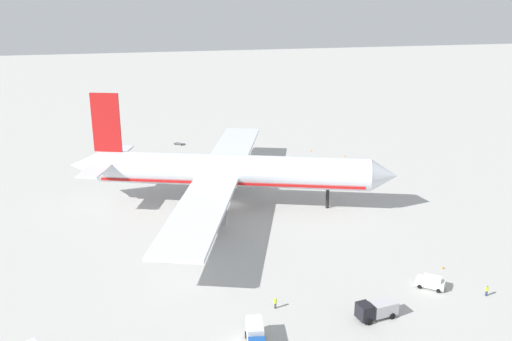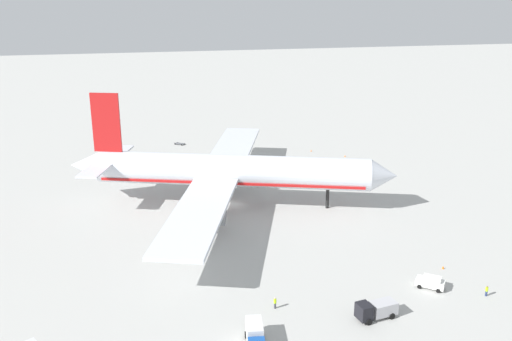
{
  "view_description": "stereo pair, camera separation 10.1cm",
  "coord_description": "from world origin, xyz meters",
  "px_view_note": "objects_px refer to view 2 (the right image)",
  "views": [
    {
      "loc": [
        -19.38,
        -110.05,
        44.12
      ],
      "look_at": [
        5.77,
        3.24,
        6.09
      ],
      "focal_mm": 39.46,
      "sensor_mm": 36.0,
      "label": 1
    },
    {
      "loc": [
        -19.28,
        -110.08,
        44.12
      ],
      "look_at": [
        5.77,
        3.24,
        6.09
      ],
      "focal_mm": 39.46,
      "sensor_mm": 36.0,
      "label": 2
    }
  ],
  "objects_px": {
    "traffic_cone_1": "(311,151)",
    "service_truck_0": "(376,309)",
    "service_truck_2": "(255,336)",
    "ground_worker_1": "(275,303)",
    "traffic_cone_2": "(345,156)",
    "service_van": "(431,282)",
    "traffic_cone_0": "(443,267)",
    "airliner": "(226,172)",
    "baggage_cart_0": "(180,144)",
    "ground_worker_2": "(487,291)"
  },
  "relations": [
    {
      "from": "airliner",
      "to": "ground_worker_1",
      "type": "distance_m",
      "value": 42.36
    },
    {
      "from": "service_truck_2",
      "to": "traffic_cone_2",
      "type": "distance_m",
      "value": 88.16
    },
    {
      "from": "airliner",
      "to": "traffic_cone_0",
      "type": "xyz_separation_m",
      "value": [
        29.8,
        -36.27,
        -7.02
      ]
    },
    {
      "from": "ground_worker_1",
      "to": "ground_worker_2",
      "type": "bearing_deg",
      "value": -6.33
    },
    {
      "from": "service_truck_2",
      "to": "baggage_cart_0",
      "type": "bearing_deg",
      "value": 90.45
    },
    {
      "from": "service_van",
      "to": "airliner",
      "type": "bearing_deg",
      "value": 120.72
    },
    {
      "from": "traffic_cone_1",
      "to": "service_truck_0",
      "type": "bearing_deg",
      "value": -101.64
    },
    {
      "from": "ground_worker_1",
      "to": "traffic_cone_2",
      "type": "height_order",
      "value": "ground_worker_1"
    },
    {
      "from": "airliner",
      "to": "ground_worker_2",
      "type": "xyz_separation_m",
      "value": [
        31.65,
        -45.39,
        -6.45
      ]
    },
    {
      "from": "ground_worker_1",
      "to": "ground_worker_2",
      "type": "relative_size",
      "value": 1.05
    },
    {
      "from": "baggage_cart_0",
      "to": "ground_worker_2",
      "type": "bearing_deg",
      "value": -68.64
    },
    {
      "from": "baggage_cart_0",
      "to": "traffic_cone_2",
      "type": "xyz_separation_m",
      "value": [
        42.89,
        -22.34,
        0.01
      ]
    },
    {
      "from": "service_truck_0",
      "to": "traffic_cone_2",
      "type": "relative_size",
      "value": 11.21
    },
    {
      "from": "service_truck_0",
      "to": "ground_worker_2",
      "type": "relative_size",
      "value": 3.7
    },
    {
      "from": "ground_worker_2",
      "to": "service_van",
      "type": "bearing_deg",
      "value": 150.72
    },
    {
      "from": "baggage_cart_0",
      "to": "service_van",
      "type": "bearing_deg",
      "value": -71.68
    },
    {
      "from": "service_truck_2",
      "to": "ground_worker_1",
      "type": "xyz_separation_m",
      "value": [
        4.71,
        8.05,
        -0.62
      ]
    },
    {
      "from": "traffic_cone_0",
      "to": "traffic_cone_1",
      "type": "height_order",
      "value": "same"
    },
    {
      "from": "ground_worker_2",
      "to": "traffic_cone_0",
      "type": "distance_m",
      "value": 9.32
    },
    {
      "from": "baggage_cart_0",
      "to": "ground_worker_1",
      "type": "height_order",
      "value": "ground_worker_1"
    },
    {
      "from": "service_truck_0",
      "to": "ground_worker_1",
      "type": "relative_size",
      "value": 3.52
    },
    {
      "from": "service_van",
      "to": "traffic_cone_1",
      "type": "relative_size",
      "value": 8.1
    },
    {
      "from": "baggage_cart_0",
      "to": "ground_worker_2",
      "type": "xyz_separation_m",
      "value": [
        37.26,
        -95.25,
        0.58
      ]
    },
    {
      "from": "traffic_cone_0",
      "to": "ground_worker_1",
      "type": "bearing_deg",
      "value": -169.4
    },
    {
      "from": "service_van",
      "to": "ground_worker_2",
      "type": "relative_size",
      "value": 2.67
    },
    {
      "from": "traffic_cone_0",
      "to": "baggage_cart_0",
      "type": "bearing_deg",
      "value": 112.35
    },
    {
      "from": "airliner",
      "to": "ground_worker_1",
      "type": "bearing_deg",
      "value": -90.16
    },
    {
      "from": "baggage_cart_0",
      "to": "ground_worker_1",
      "type": "bearing_deg",
      "value": -86.57
    },
    {
      "from": "ground_worker_1",
      "to": "traffic_cone_2",
      "type": "bearing_deg",
      "value": 61.68
    },
    {
      "from": "ground_worker_2",
      "to": "traffic_cone_2",
      "type": "relative_size",
      "value": 3.03
    },
    {
      "from": "ground_worker_2",
      "to": "traffic_cone_0",
      "type": "height_order",
      "value": "ground_worker_2"
    },
    {
      "from": "ground_worker_2",
      "to": "traffic_cone_1",
      "type": "distance_m",
      "value": 79.95
    },
    {
      "from": "service_truck_2",
      "to": "service_van",
      "type": "xyz_separation_m",
      "value": [
        29.46,
        8.47,
        -0.48
      ]
    },
    {
      "from": "airliner",
      "to": "service_van",
      "type": "bearing_deg",
      "value": -59.28
    },
    {
      "from": "service_truck_0",
      "to": "service_van",
      "type": "distance_m",
      "value": 13.04
    },
    {
      "from": "service_truck_0",
      "to": "traffic_cone_2",
      "type": "distance_m",
      "value": 78.71
    },
    {
      "from": "ground_worker_1",
      "to": "service_truck_0",
      "type": "bearing_deg",
      "value": -22.63
    },
    {
      "from": "baggage_cart_0",
      "to": "ground_worker_2",
      "type": "relative_size",
      "value": 1.97
    },
    {
      "from": "service_truck_2",
      "to": "ground_worker_2",
      "type": "bearing_deg",
      "value": 7.08
    },
    {
      "from": "service_van",
      "to": "baggage_cart_0",
      "type": "xyz_separation_m",
      "value": [
        -30.24,
        91.32,
        -0.76
      ]
    },
    {
      "from": "service_van",
      "to": "service_truck_2",
      "type": "bearing_deg",
      "value": -163.96
    },
    {
      "from": "service_truck_0",
      "to": "service_truck_2",
      "type": "distance_m",
      "value": 18.01
    },
    {
      "from": "airliner",
      "to": "traffic_cone_2",
      "type": "xyz_separation_m",
      "value": [
        37.28,
        27.52,
        -7.02
      ]
    },
    {
      "from": "baggage_cart_0",
      "to": "service_truck_0",
      "type": "bearing_deg",
      "value": -79.16
    },
    {
      "from": "service_truck_0",
      "to": "traffic_cone_1",
      "type": "distance_m",
      "value": 83.6
    },
    {
      "from": "service_van",
      "to": "traffic_cone_1",
      "type": "distance_m",
      "value": 76.17
    },
    {
      "from": "service_van",
      "to": "ground_worker_1",
      "type": "height_order",
      "value": "service_van"
    },
    {
      "from": "baggage_cart_0",
      "to": "traffic_cone_0",
      "type": "height_order",
      "value": "traffic_cone_0"
    },
    {
      "from": "traffic_cone_2",
      "to": "traffic_cone_1",
      "type": "bearing_deg",
      "value": 136.62
    },
    {
      "from": "ground_worker_1",
      "to": "traffic_cone_0",
      "type": "relative_size",
      "value": 3.18
    }
  ]
}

